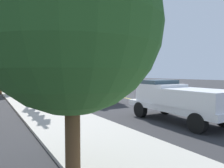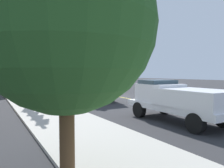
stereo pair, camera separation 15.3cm
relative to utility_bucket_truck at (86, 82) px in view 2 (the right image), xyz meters
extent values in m
plane|color=#2D2D30|center=(-0.38, -3.44, -1.60)|extent=(120.00, 120.00, 0.00)
cube|color=#B2ADA3|center=(0.36, 4.88, -1.54)|extent=(60.08, 8.92, 0.12)
cube|color=yellow|center=(-0.38, -3.44, -1.59)|extent=(49.82, 4.60, 0.01)
cube|color=white|center=(-0.20, 0.02, -0.70)|extent=(8.39, 3.22, 0.36)
cube|color=white|center=(2.42, -0.22, 0.07)|extent=(2.82, 2.57, 1.60)
cube|color=#384C56|center=(2.62, -0.24, 0.77)|extent=(1.98, 2.25, 0.64)
cube|color=white|center=(-1.18, 0.10, 0.02)|extent=(5.45, 2.96, 1.80)
cube|color=white|center=(-1.88, 0.18, 2.22)|extent=(1.78, 0.40, 2.63)
cube|color=white|center=(0.07, 0.05, 3.77)|extent=(2.46, 0.44, 0.88)
cube|color=white|center=(1.25, -0.03, 3.92)|extent=(0.90, 0.90, 0.90)
cube|color=yellow|center=(1.25, -0.03, 4.52)|extent=(0.36, 0.24, 0.60)
cylinder|color=black|center=(2.76, 0.88, -1.08)|extent=(1.07, 0.43, 1.04)
cylinder|color=black|center=(2.56, -1.36, -1.08)|extent=(1.07, 0.43, 1.04)
cylinder|color=black|center=(-1.57, 1.27, -1.08)|extent=(1.07, 0.43, 1.04)
cylinder|color=black|center=(-1.77, -0.97, -1.08)|extent=(1.07, 0.43, 1.04)
cylinder|color=black|center=(-2.87, 1.38, -1.08)|extent=(1.07, 0.43, 1.04)
cylinder|color=black|center=(-3.07, -0.86, -1.08)|extent=(1.07, 0.43, 1.04)
cube|color=white|center=(-11.41, 1.02, -0.85)|extent=(5.76, 2.59, 0.30)
cube|color=white|center=(-10.18, 0.91, -0.30)|extent=(2.18, 2.10, 1.10)
cube|color=#384C56|center=(-9.98, 0.89, 0.18)|extent=(1.50, 1.88, 0.56)
cube|color=white|center=(-12.41, 1.11, -0.45)|extent=(3.53, 2.39, 1.10)
cylinder|color=black|center=(-9.48, 1.79, -1.18)|extent=(0.86, 0.37, 0.84)
cylinder|color=black|center=(-9.65, -0.09, -1.18)|extent=(0.86, 0.37, 0.84)
cylinder|color=black|center=(-13.16, 2.12, -1.18)|extent=(0.86, 0.37, 0.84)
cylinder|color=black|center=(-13.33, 0.24, -1.18)|extent=(0.86, 0.37, 0.84)
cube|color=black|center=(6.67, -6.80, -0.81)|extent=(4.95, 2.32, 0.70)
cube|color=#384C56|center=(6.82, -6.81, -0.21)|extent=(3.59, 1.97, 0.60)
cylinder|color=black|center=(4.96, -7.50, -1.26)|extent=(0.70, 0.30, 0.68)
cylinder|color=black|center=(5.12, -5.80, -1.26)|extent=(0.70, 0.30, 0.68)
cylinder|color=black|center=(8.22, -7.79, -1.26)|extent=(0.70, 0.30, 0.68)
cylinder|color=black|center=(8.37, -6.09, -1.26)|extent=(0.70, 0.30, 0.68)
cube|color=black|center=(-6.10, -1.25, -1.58)|extent=(0.40, 0.40, 0.04)
cone|color=orange|center=(-6.10, -1.25, -1.23)|extent=(0.32, 0.32, 0.65)
cylinder|color=white|center=(-6.10, -1.25, -1.16)|extent=(0.20, 0.20, 0.08)
cube|color=black|center=(4.04, -2.44, -1.58)|extent=(0.40, 0.40, 0.04)
cone|color=orange|center=(4.04, -2.44, -1.20)|extent=(0.32, 0.32, 0.72)
cylinder|color=white|center=(4.04, -2.44, -1.13)|extent=(0.20, 0.20, 0.08)
cylinder|color=gray|center=(3.59, 3.58, 2.32)|extent=(0.22, 0.22, 7.84)
cube|color=gray|center=(0.90, 3.82, 5.45)|extent=(5.38, 0.64, 0.16)
cube|color=gold|center=(2.40, 3.69, 4.90)|extent=(0.17, 0.57, 1.00)
cube|color=black|center=(2.39, 3.59, 4.90)|extent=(0.23, 0.34, 0.84)
cube|color=gold|center=(1.20, 3.80, 4.90)|extent=(0.17, 0.57, 1.00)
cube|color=black|center=(1.19, 3.70, 4.90)|extent=(0.23, 0.34, 0.84)
cube|color=gold|center=(0.01, 3.90, 4.90)|extent=(0.17, 0.57, 1.00)
cube|color=black|center=(0.00, 3.80, 4.90)|extent=(0.23, 0.34, 0.84)
cube|color=gold|center=(-1.18, 4.01, 4.90)|extent=(0.17, 0.57, 1.00)
cube|color=black|center=(-1.19, 3.91, 4.90)|extent=(0.23, 0.34, 0.84)
cylinder|color=brown|center=(-14.01, 8.02, -0.52)|extent=(0.32, 0.32, 2.14)
sphere|color=#285623|center=(-14.01, 8.02, 1.85)|extent=(3.73, 3.73, 3.73)
cylinder|color=brown|center=(9.20, 6.02, -0.55)|extent=(0.32, 0.32, 2.08)
sphere|color=#33662D|center=(9.20, 6.02, 1.81)|extent=(3.77, 3.77, 3.77)
camera|label=1|loc=(-18.09, 9.94, 0.85)|focal=34.39mm
camera|label=2|loc=(-18.18, 9.82, 0.85)|focal=34.39mm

